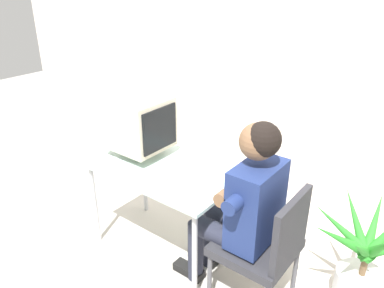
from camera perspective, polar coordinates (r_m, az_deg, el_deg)
ground_plane at (r=3.16m, az=-3.82°, el=-15.15°), size 12.00×12.00×0.00m
wall_back at (r=3.49m, az=15.38°, el=15.30°), size 8.00×0.10×3.00m
desk at (r=2.78m, az=-4.20°, el=-4.70°), size 1.11×0.67×0.73m
crt_monitor at (r=2.84m, az=-7.86°, el=3.13°), size 0.41×0.40×0.45m
keyboard at (r=2.67m, az=-3.42°, el=-3.88°), size 0.19×0.48×0.03m
office_chair at (r=2.46m, az=11.04°, el=-14.49°), size 0.47×0.47×0.87m
person_seated at (r=2.40m, az=7.58°, el=-8.85°), size 0.68×0.58×1.27m
potted_plant at (r=2.72m, az=24.25°, el=-16.33°), size 0.74×0.70×0.80m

